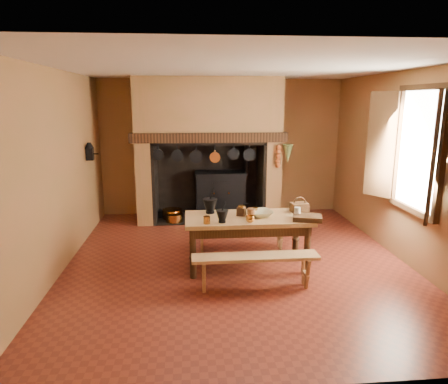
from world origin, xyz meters
name	(u,v)px	position (x,y,z in m)	size (l,w,h in m)	color
floor	(236,261)	(0.00, 0.00, 0.00)	(5.50, 5.50, 0.00)	maroon
ceiling	(238,68)	(0.00, 0.00, 2.80)	(5.50, 5.50, 0.00)	silver
back_wall	(222,148)	(0.00, 2.75, 1.40)	(5.00, 0.02, 2.80)	#965E3C
wall_left	(57,172)	(-2.50, 0.00, 1.40)	(0.02, 5.50, 2.80)	#965E3C
wall_right	(404,167)	(2.50, 0.00, 1.40)	(0.02, 5.50, 2.80)	#965E3C
wall_front	(280,230)	(0.00, -2.75, 1.40)	(5.00, 0.02, 2.80)	#965E3C
chimney_breast	(208,129)	(-0.30, 2.31, 1.81)	(2.95, 0.96, 2.80)	#965E3C
iron_range	(221,193)	(-0.04, 2.45, 0.48)	(1.12, 0.55, 1.60)	black
hearth_pans	(172,215)	(-1.05, 2.22, 0.09)	(0.51, 0.62, 0.20)	#B57329
hanging_pans	(208,156)	(-0.34, 1.81, 1.36)	(1.92, 0.29, 0.27)	black
onion_string	(278,157)	(1.00, 1.79, 1.33)	(0.12, 0.10, 0.46)	#B74E21
herb_bunch	(288,154)	(1.18, 1.79, 1.38)	(0.20, 0.20, 0.35)	#4C5729
window	(411,150)	(2.35, -0.40, 1.70)	(0.39, 1.75, 1.76)	white
wall_coffee_mill	(90,150)	(-2.42, 1.55, 1.52)	(0.23, 0.16, 0.31)	black
work_table	(248,225)	(0.13, -0.24, 0.65)	(1.77, 0.79, 0.77)	tan
bench_front	(255,264)	(0.13, -0.92, 0.34)	(1.62, 0.28, 0.45)	tan
bench_back	(241,230)	(0.13, 0.46, 0.33)	(1.57, 0.27, 0.44)	tan
mortar_large	(210,205)	(-0.39, -0.02, 0.89)	(0.21, 0.21, 0.36)	black
mortar_small	(222,216)	(-0.25, -0.49, 0.86)	(0.17, 0.17, 0.29)	black
coffee_grinder	(241,211)	(0.05, -0.17, 0.84)	(0.17, 0.15, 0.18)	#3D2713
brass_mug_a	(207,220)	(-0.46, -0.52, 0.82)	(0.09, 0.09, 0.10)	#B57329
brass_mug_b	(255,210)	(0.26, -0.08, 0.81)	(0.08, 0.08, 0.09)	#B57329
mixing_bowl	(260,213)	(0.31, -0.24, 0.81)	(0.34, 0.34, 0.08)	#B4B18A
stoneware_crock	(251,213)	(0.16, -0.33, 0.84)	(0.11, 0.11, 0.14)	brown
glass_jar	(297,213)	(0.81, -0.36, 0.84)	(0.09, 0.09, 0.15)	beige
wicker_basket	(299,207)	(0.92, -0.07, 0.84)	(0.27, 0.21, 0.23)	#4C2A17
wooden_tray	(307,218)	(0.92, -0.48, 0.80)	(0.39, 0.28, 0.07)	#3D2713
brass_cup	(250,219)	(0.12, -0.51, 0.81)	(0.12, 0.12, 0.09)	#B57329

